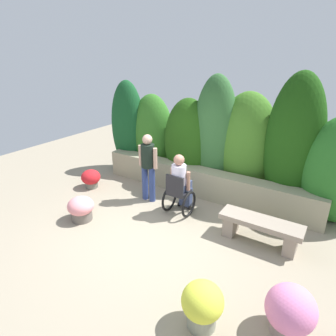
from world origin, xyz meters
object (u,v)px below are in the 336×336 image
Objects in this scene: person_in_wheelchair at (180,186)px; flower_pot_terracotta_by_wall at (202,304)px; flower_pot_small_foreground at (91,178)px; flower_pot_purple_near at (81,208)px; flower_pot_red_accent at (290,312)px; stone_bench at (260,227)px; person_standing_companion at (148,164)px.

person_in_wheelchair is 2.06× the size of flower_pot_terracotta_by_wall.
person_in_wheelchair is at bearing 126.33° from flower_pot_terracotta_by_wall.
flower_pot_small_foreground is at bearing 153.43° from flower_pot_terracotta_by_wall.
flower_pot_purple_near is at bearing -136.46° from person_in_wheelchair.
person_in_wheelchair reaches higher than flower_pot_red_accent.
flower_pot_red_accent reaches higher than flower_pot_small_foreground.
flower_pot_purple_near reaches higher than stone_bench.
flower_pot_red_accent is (0.82, -1.62, 0.02)m from stone_bench.
flower_pot_terracotta_by_wall reaches higher than flower_pot_small_foreground.
stone_bench is at bearing 87.19° from flower_pot_terracotta_by_wall.
flower_pot_red_accent is 5.33m from flower_pot_small_foreground.
stone_bench is 2.11× the size of flower_pot_red_accent.
person_in_wheelchair reaches higher than flower_pot_small_foreground.
flower_pot_small_foreground is at bearing -173.31° from person_standing_companion.
stone_bench is 2.71m from person_standing_companion.
stone_bench is 1.08× the size of person_in_wheelchair.
flower_pot_purple_near is at bearing -50.61° from flower_pot_small_foreground.
flower_pot_purple_near is (-0.65, -1.44, -0.64)m from person_standing_companion.
flower_pot_red_accent is (3.46, -1.86, -0.57)m from person_standing_companion.
person_in_wheelchair reaches higher than stone_bench.
person_in_wheelchair is at bearing -9.06° from person_standing_companion.
flower_pot_red_accent is at bearing -54.76° from stone_bench.
stone_bench is 4.25m from flower_pot_small_foreground.
flower_pot_small_foreground is (-4.15, 2.08, -0.09)m from flower_pot_terracotta_by_wall.
flower_pot_purple_near is 0.78× the size of flower_pot_red_accent.
person_in_wheelchair is 1.95× the size of flower_pot_red_accent.
person_standing_companion is at bearing 137.33° from flower_pot_terracotta_by_wall.
person_standing_companion is 1.77m from flower_pot_small_foreground.
person_standing_companion is at bearing -176.81° from stone_bench.
person_standing_companion reaches higher than person_in_wheelchair.
stone_bench is 2.10m from flower_pot_terracotta_by_wall.
stone_bench is at bearing 20.16° from flower_pot_purple_near.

